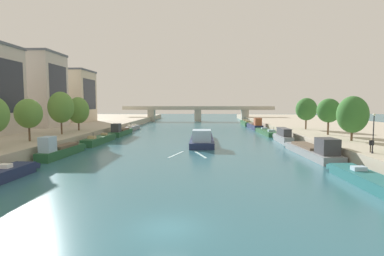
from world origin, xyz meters
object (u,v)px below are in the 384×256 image
Objects in this scene: tree_right_third at (329,111)px; bridge_far at (198,112)px; moored_boat_left_far at (132,128)px; moored_boat_right_gap_after at (246,123)px; moored_boat_left_near at (60,150)px; moored_boat_right_lone at (267,132)px; person_on_quay at (372,145)px; barge_midriver at (202,139)px; moored_boat_right_far at (283,136)px; moored_boat_left_upstream at (100,140)px; moored_boat_right_end at (255,125)px; tree_right_far at (353,115)px; moored_boat_right_downstream at (313,150)px; moored_boat_right_second at (375,183)px; tree_right_end_of_row at (306,109)px; tree_left_nearest at (78,110)px; lamppost_right_bank at (373,132)px; moored_boat_left_downstream at (121,131)px; tree_left_by_lamp at (61,107)px; tree_left_third at (29,113)px.

tree_right_third is 77.01m from bridge_far.
moored_boat_right_gap_after reaches higher than moored_boat_left_far.
bridge_far is at bearing 78.18° from moored_boat_left_near.
bridge_far is (18.07, 86.35, 3.11)m from moored_boat_left_near.
person_on_quay is at bearing -84.76° from moored_boat_right_lone.
barge_midriver is 15.91m from moored_boat_right_far.
tree_right_third reaches higher than moored_boat_left_upstream.
moored_boat_right_end is 54.85m from person_on_quay.
tree_right_far is at bearing -73.23° from bridge_far.
moored_boat_left_upstream is at bearing 159.34° from moored_boat_right_downstream.
moored_boat_right_second is at bearing -22.69° from moored_boat_left_near.
moored_boat_right_lone is 11.98m from tree_right_end_of_row.
moored_boat_right_far is 0.63× the size of moored_boat_right_lone.
tree_right_end_of_row reaches higher than moored_boat_right_end.
tree_left_nearest is (-41.36, -43.44, 5.41)m from moored_boat_right_gap_after.
moored_boat_left_near is 0.87× the size of moored_boat_left_upstream.
moored_boat_left_far is 46.63m from tree_right_end_of_row.
lamppost_right_bank reaches higher than moored_boat_right_downstream.
tree_left_nearest is at bearing 139.30° from moored_boat_right_second.
moored_boat_left_upstream is at bearing -103.79° from bridge_far.
moored_boat_left_downstream is 52.75m from person_on_quay.
barge_midriver reaches higher than moored_boat_left_far.
moored_boat_right_end is 54.88m from tree_left_by_lamp.
moored_boat_right_downstream reaches higher than moored_boat_right_second.
tree_right_far is (48.54, 2.09, -0.17)m from tree_left_third.
moored_boat_left_far is 63.88m from lamppost_right_bank.
barge_midriver is at bearing 175.66° from tree_right_third.
bridge_far is (17.39, 57.30, 3.17)m from moored_boat_left_downstream.
bridge_far is (-24.64, 81.77, -1.81)m from tree_right_far.
moored_boat_right_end is at bearing 43.55° from moored_boat_left_upstream.
moored_boat_right_end is (35.49, 5.03, 0.42)m from moored_boat_left_far.
bridge_far reaches higher than moored_boat_right_downstream.
moored_boat_right_end reaches higher than moored_boat_right_second.
tree_right_end_of_row is at bearing -68.15° from bridge_far.
moored_boat_right_downstream reaches higher than moored_boat_right_lone.
lamppost_right_bank reaches higher than moored_boat_left_near.
moored_boat_left_upstream reaches higher than moored_boat_right_lone.
moored_boat_left_downstream reaches higher than moored_boat_right_far.
moored_boat_right_far reaches higher than moored_boat_left_upstream.
tree_right_end_of_row is (42.17, 10.11, 5.62)m from moored_boat_left_upstream.
moored_boat_right_second is (34.93, -29.65, -0.12)m from moored_boat_left_upstream.
moored_boat_right_lone is at bearing 95.24° from person_on_quay.
bridge_far is (17.55, 71.51, 3.40)m from moored_boat_left_upstream.
tree_right_far is at bearing -61.38° from moored_boat_right_far.
moored_boat_right_end is 2.07× the size of tree_right_third.
moored_boat_left_downstream is at bearing 137.06° from lamppost_right_bank.
moored_boat_left_far is at bearing 128.06° from lamppost_right_bank.
moored_boat_right_end is 44.47m from tree_right_far.
person_on_quay is (4.01, -54.67, 1.80)m from moored_boat_right_end.
moored_boat_left_downstream is 39.86m from moored_boat_right_end.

